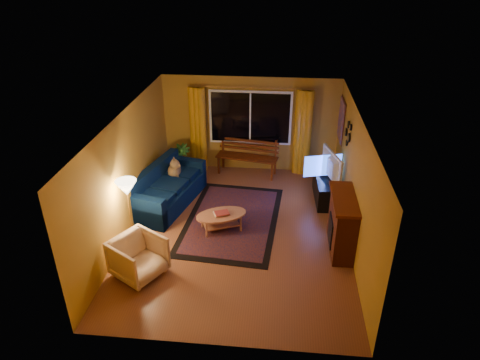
# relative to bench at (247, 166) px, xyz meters

# --- Properties ---
(floor) EXTENTS (4.50, 6.00, 0.02)m
(floor) POSITION_rel_bench_xyz_m (0.05, -2.65, -0.25)
(floor) COLOR brown
(floor) RESTS_ON ground
(ceiling) EXTENTS (4.50, 6.00, 0.02)m
(ceiling) POSITION_rel_bench_xyz_m (0.05, -2.65, 2.27)
(ceiling) COLOR white
(ceiling) RESTS_ON ground
(wall_back) EXTENTS (4.50, 0.02, 2.50)m
(wall_back) POSITION_rel_bench_xyz_m (0.05, 0.36, 1.01)
(wall_back) COLOR #B78329
(wall_back) RESTS_ON ground
(wall_left) EXTENTS (0.02, 6.00, 2.50)m
(wall_left) POSITION_rel_bench_xyz_m (-2.21, -2.65, 1.01)
(wall_left) COLOR #B78329
(wall_left) RESTS_ON ground
(wall_right) EXTENTS (0.02, 6.00, 2.50)m
(wall_right) POSITION_rel_bench_xyz_m (2.31, -2.65, 1.01)
(wall_right) COLOR #B78329
(wall_right) RESTS_ON ground
(window) EXTENTS (2.00, 0.02, 1.30)m
(window) POSITION_rel_bench_xyz_m (0.05, 0.30, 1.21)
(window) COLOR black
(window) RESTS_ON wall_back
(curtain_rod) EXTENTS (3.20, 0.03, 0.03)m
(curtain_rod) POSITION_rel_bench_xyz_m (0.05, 0.25, 2.01)
(curtain_rod) COLOR #BF8C3F
(curtain_rod) RESTS_ON wall_back
(curtain_left) EXTENTS (0.36, 0.36, 2.24)m
(curtain_left) POSITION_rel_bench_xyz_m (-1.30, 0.23, 0.88)
(curtain_left) COLOR orange
(curtain_left) RESTS_ON ground
(curtain_right) EXTENTS (0.36, 0.36, 2.24)m
(curtain_right) POSITION_rel_bench_xyz_m (1.40, 0.23, 0.88)
(curtain_right) COLOR orange
(curtain_right) RESTS_ON ground
(bench) EXTENTS (1.66, 0.76, 0.48)m
(bench) POSITION_rel_bench_xyz_m (0.00, 0.00, 0.00)
(bench) COLOR #4F1D08
(bench) RESTS_ON ground
(potted_plant) EXTENTS (0.59, 0.59, 0.87)m
(potted_plant) POSITION_rel_bench_xyz_m (-1.67, -0.30, 0.20)
(potted_plant) COLOR #235B1E
(potted_plant) RESTS_ON ground
(sofa) EXTENTS (1.46, 2.37, 0.89)m
(sofa) POSITION_rel_bench_xyz_m (-1.68, -1.70, 0.21)
(sofa) COLOR #041233
(sofa) RESTS_ON ground
(dog) EXTENTS (0.39, 0.47, 0.45)m
(dog) POSITION_rel_bench_xyz_m (-1.63, -1.21, 0.43)
(dog) COLOR olive
(dog) RESTS_ON sofa
(armchair) EXTENTS (1.07, 1.08, 0.83)m
(armchair) POSITION_rel_bench_xyz_m (-1.59, -4.20, 0.18)
(armchair) COLOR #DCB192
(armchair) RESTS_ON ground
(floor_lamp) EXTENTS (0.28, 0.28, 1.50)m
(floor_lamp) POSITION_rel_bench_xyz_m (-1.95, -3.42, 0.51)
(floor_lamp) COLOR #BF8C3F
(floor_lamp) RESTS_ON ground
(rug) EXTENTS (2.18, 3.21, 0.02)m
(rug) POSITION_rel_bench_xyz_m (-0.13, -2.26, -0.23)
(rug) COLOR maroon
(rug) RESTS_ON ground
(coffee_table) EXTENTS (1.40, 1.40, 0.39)m
(coffee_table) POSITION_rel_bench_xyz_m (-0.31, -2.64, -0.05)
(coffee_table) COLOR #B56E54
(coffee_table) RESTS_ON ground
(tv_console) EXTENTS (0.49, 1.34, 0.55)m
(tv_console) POSITION_rel_bench_xyz_m (1.94, -1.12, 0.04)
(tv_console) COLOR black
(tv_console) RESTS_ON ground
(television) EXTENTS (0.44, 1.11, 0.64)m
(television) POSITION_rel_bench_xyz_m (1.94, -1.12, 0.63)
(television) COLOR black
(television) RESTS_ON tv_console
(fireplace) EXTENTS (0.40, 1.20, 1.10)m
(fireplace) POSITION_rel_bench_xyz_m (2.10, -3.05, 0.31)
(fireplace) COLOR maroon
(fireplace) RESTS_ON ground
(mirror_cluster) EXTENTS (0.06, 0.60, 0.56)m
(mirror_cluster) POSITION_rel_bench_xyz_m (2.26, -1.35, 1.56)
(mirror_cluster) COLOR black
(mirror_cluster) RESTS_ON wall_right
(painting) EXTENTS (0.04, 0.76, 0.96)m
(painting) POSITION_rel_bench_xyz_m (2.27, -0.20, 1.41)
(painting) COLOR #D85D26
(painting) RESTS_ON wall_right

